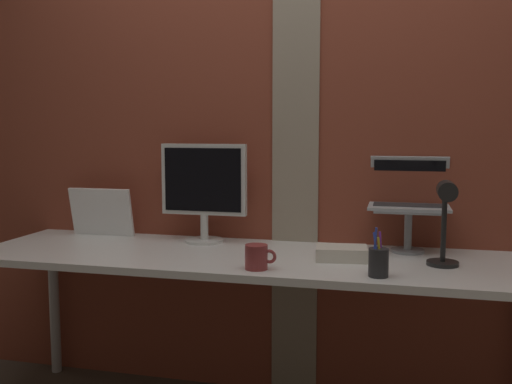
% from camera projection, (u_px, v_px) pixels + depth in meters
% --- Properties ---
extents(brick_wall_back, '(3.52, 0.16, 2.55)m').
position_uv_depth(brick_wall_back, '(299.00, 124.00, 2.66)').
color(brick_wall_back, brown).
rests_on(brick_wall_back, ground_plane).
extents(desk, '(2.34, 0.66, 0.73)m').
position_uv_depth(desk, '(250.00, 270.00, 2.39)').
color(desk, white).
rests_on(desk, ground_plane).
extents(monitor, '(0.40, 0.18, 0.45)m').
position_uv_depth(monitor, '(204.00, 185.00, 2.62)').
color(monitor, silver).
rests_on(monitor, desk).
extents(laptop_stand, '(0.28, 0.22, 0.19)m').
position_uv_depth(laptop_stand, '(408.00, 223.00, 2.41)').
color(laptop_stand, gray).
rests_on(laptop_stand, desk).
extents(laptop, '(0.33, 0.28, 0.21)m').
position_uv_depth(laptop, '(409.00, 193.00, 2.47)').
color(laptop, '#ADB2B7').
rests_on(laptop, laptop_stand).
extents(whiteboard_panel, '(0.32, 0.06, 0.23)m').
position_uv_depth(whiteboard_panel, '(101.00, 212.00, 2.78)').
color(whiteboard_panel, white).
rests_on(whiteboard_panel, desk).
extents(desk_lamp, '(0.12, 0.20, 0.33)m').
position_uv_depth(desk_lamp, '(445.00, 215.00, 2.12)').
color(desk_lamp, black).
rests_on(desk_lamp, desk).
extents(pen_cup, '(0.07, 0.07, 0.18)m').
position_uv_depth(pen_cup, '(378.00, 262.00, 2.02)').
color(pen_cup, '#262628').
rests_on(pen_cup, desk).
extents(coffee_mug, '(0.12, 0.08, 0.09)m').
position_uv_depth(coffee_mug, '(257.00, 257.00, 2.13)').
color(coffee_mug, maroon).
rests_on(coffee_mug, desk).
extents(paper_clutter_stack, '(0.21, 0.16, 0.05)m').
position_uv_depth(paper_clutter_stack, '(342.00, 253.00, 2.28)').
color(paper_clutter_stack, silver).
rests_on(paper_clutter_stack, desk).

